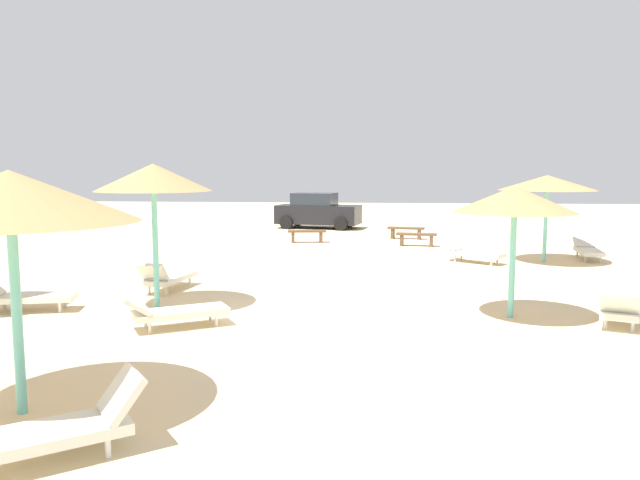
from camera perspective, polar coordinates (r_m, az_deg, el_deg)
ground_plane at (r=11.80m, az=-1.32°, el=-7.51°), size 80.00×80.00×0.00m
parasol_0 at (r=19.94m, az=20.55°, el=5.03°), size 2.93×2.93×2.70m
parasol_1 at (r=13.01m, az=-15.38°, el=5.62°), size 2.40×2.40×3.00m
parasol_3 at (r=12.24m, az=17.81°, el=3.61°), size 2.33×2.33×2.57m
parasol_4 at (r=7.82m, az=-27.11°, el=3.60°), size 2.91×2.91×2.89m
lounger_0 at (r=21.26m, az=23.84°, el=-0.83°), size 0.86×1.96×0.68m
lounger_1 at (r=14.93m, az=-14.14°, el=-3.42°), size 0.91×1.93×0.79m
lounger_2 at (r=13.80m, az=-26.02°, el=-4.75°), size 1.98×1.07×0.74m
lounger_3 at (r=12.68m, az=26.34°, el=-5.72°), size 1.30×1.97×0.77m
lounger_4 at (r=6.86m, az=-23.66°, el=-15.94°), size 1.87×1.61×0.80m
lounger_5 at (r=19.40m, az=14.07°, el=-1.12°), size 1.92×1.60×0.72m
lounger_6 at (r=11.46m, az=-13.61°, el=-6.52°), size 1.96×1.51×0.68m
bench_0 at (r=23.06m, az=9.04°, el=0.29°), size 1.54×0.59×0.49m
bench_1 at (r=25.34m, az=8.07°, el=0.88°), size 1.55×0.67×0.49m
bench_2 at (r=23.88m, az=-1.23°, el=0.59°), size 1.54×0.59×0.49m
parked_car at (r=29.63m, az=-0.24°, el=2.72°), size 4.25×2.58×1.72m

